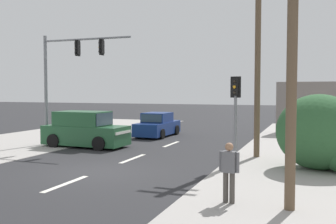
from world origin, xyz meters
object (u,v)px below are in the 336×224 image
(suv_receding_far, at_px, (85,130))
(pedestal_signal_right_kerb, at_px, (235,105))
(traffic_signal_mast, at_px, (65,69))
(sedan_crossing_left, at_px, (158,126))
(utility_pole_midground_right, at_px, (258,48))
(pedestrian_at_kerb, at_px, (229,169))

(suv_receding_far, bearing_deg, pedestal_signal_right_kerb, -16.05)
(traffic_signal_mast, bearing_deg, sedan_crossing_left, 62.82)
(pedestal_signal_right_kerb, relative_size, suv_receding_far, 0.77)
(utility_pole_midground_right, height_order, traffic_signal_mast, utility_pole_midground_right)
(pedestal_signal_right_kerb, bearing_deg, pedestrian_at_kerb, -80.99)
(traffic_signal_mast, bearing_deg, suv_receding_far, 1.35)
(traffic_signal_mast, distance_m, pedestal_signal_right_kerb, 10.11)
(pedestrian_at_kerb, bearing_deg, traffic_signal_mast, 143.44)
(traffic_signal_mast, xyz_separation_m, pedestrian_at_kerb, (10.52, -7.80, -3.22))
(utility_pole_midground_right, bearing_deg, suv_receding_far, 178.88)
(pedestal_signal_right_kerb, bearing_deg, utility_pole_midground_right, 76.41)
(sedan_crossing_left, xyz_separation_m, suv_receding_far, (-1.85, -5.81, 0.18))
(traffic_signal_mast, xyz_separation_m, pedestal_signal_right_kerb, (9.66, -2.42, -1.73))
(traffic_signal_mast, distance_m, suv_receding_far, 3.46)
(suv_receding_far, bearing_deg, pedestrian_at_kerb, -39.89)
(suv_receding_far, height_order, pedestrian_at_kerb, suv_receding_far)
(pedestal_signal_right_kerb, height_order, sedan_crossing_left, pedestal_signal_right_kerb)
(utility_pole_midground_right, relative_size, pedestal_signal_right_kerb, 2.61)
(sedan_crossing_left, relative_size, suv_receding_far, 0.93)
(utility_pole_midground_right, relative_size, pedestrian_at_kerb, 5.71)
(utility_pole_midground_right, relative_size, traffic_signal_mast, 1.55)
(pedestal_signal_right_kerb, height_order, pedestrian_at_kerb, pedestal_signal_right_kerb)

